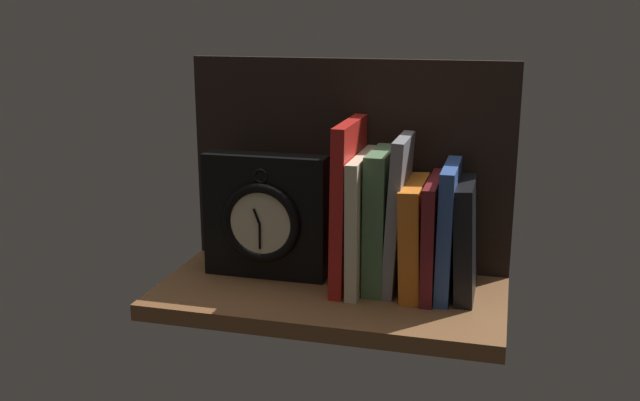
% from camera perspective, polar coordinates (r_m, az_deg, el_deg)
% --- Properties ---
extents(ground_plane, '(0.54, 0.27, 0.03)m').
position_cam_1_polar(ground_plane, '(1.14, 0.75, -7.60)').
color(ground_plane, brown).
extents(back_panel, '(0.54, 0.01, 0.35)m').
position_cam_1_polar(back_panel, '(1.21, 2.29, 2.88)').
color(back_panel, black).
rests_on(back_panel, ground_plane).
extents(book_red_requiem, '(0.02, 0.17, 0.26)m').
position_cam_1_polar(book_red_requiem, '(1.13, 2.25, -0.26)').
color(book_red_requiem, red).
rests_on(book_red_requiem, ground_plane).
extents(book_cream_twain, '(0.02, 0.17, 0.21)m').
position_cam_1_polar(book_cream_twain, '(1.13, 3.35, -1.59)').
color(book_cream_twain, beige).
rests_on(book_cream_twain, ground_plane).
extents(book_green_romantic, '(0.03, 0.13, 0.22)m').
position_cam_1_polar(book_green_romantic, '(1.12, 4.75, -1.49)').
color(book_green_romantic, '#476B44').
rests_on(book_green_romantic, ground_plane).
extents(book_gray_chess, '(0.03, 0.12, 0.24)m').
position_cam_1_polar(book_gray_chess, '(1.11, 6.16, -1.04)').
color(book_gray_chess, gray).
rests_on(book_gray_chess, ground_plane).
extents(book_orange_pandolfini, '(0.04, 0.15, 0.17)m').
position_cam_1_polar(book_orange_pandolfini, '(1.12, 7.48, -2.82)').
color(book_orange_pandolfini, orange).
rests_on(book_orange_pandolfini, ground_plane).
extents(book_maroon_dawkins, '(0.02, 0.16, 0.18)m').
position_cam_1_polar(book_maroon_dawkins, '(1.12, 8.88, -2.75)').
color(book_maroon_dawkins, maroon).
rests_on(book_maroon_dawkins, ground_plane).
extents(book_blue_modern, '(0.02, 0.14, 0.20)m').
position_cam_1_polar(book_blue_modern, '(1.11, 10.06, -2.27)').
color(book_blue_modern, '#2D4C8E').
rests_on(book_blue_modern, ground_plane).
extents(book_black_skeptic, '(0.04, 0.13, 0.18)m').
position_cam_1_polar(book_black_skeptic, '(1.11, 11.42, -2.98)').
color(book_black_skeptic, black).
rests_on(book_black_skeptic, ground_plane).
extents(framed_clock, '(0.20, 0.06, 0.20)m').
position_cam_1_polar(framed_clock, '(1.17, -4.32, -1.29)').
color(framed_clock, black).
rests_on(framed_clock, ground_plane).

